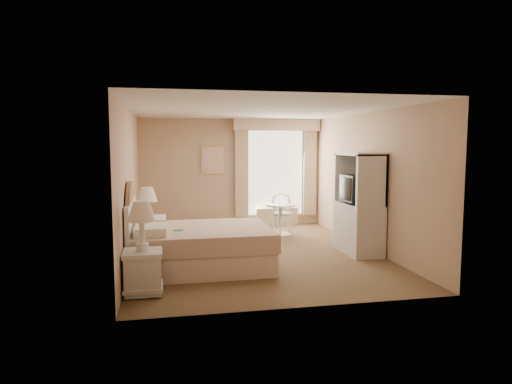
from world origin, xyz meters
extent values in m
cube|color=brown|center=(0.00, 0.00, 0.00)|extent=(4.20, 5.50, 0.01)
cube|color=silver|center=(0.00, 0.00, 2.50)|extent=(4.20, 5.50, 0.01)
cube|color=tan|center=(0.00, 2.75, 1.25)|extent=(4.20, 0.01, 2.50)
cube|color=tan|center=(0.00, -2.75, 1.25)|extent=(4.20, 0.01, 2.50)
cube|color=tan|center=(-2.10, 0.00, 1.25)|extent=(0.01, 5.50, 2.50)
cube|color=tan|center=(2.10, 0.00, 1.25)|extent=(0.01, 5.50, 2.50)
cube|color=white|center=(1.05, 2.72, 1.25)|extent=(1.30, 0.02, 2.00)
cube|color=tan|center=(0.22, 2.67, 1.25)|extent=(0.30, 0.08, 2.05)
cube|color=tan|center=(1.88, 2.67, 1.25)|extent=(0.30, 0.08, 2.05)
cube|color=#DFA891|center=(1.05, 2.63, 2.37)|extent=(2.05, 0.20, 0.28)
cube|color=beige|center=(1.05, 2.63, 0.21)|extent=(1.00, 0.22, 0.42)
cube|color=#D9B485|center=(-0.45, 2.72, 1.55)|extent=(0.52, 0.03, 0.62)
cube|color=beige|center=(-0.45, 2.70, 1.55)|extent=(0.42, 0.02, 0.52)
cube|color=#DFA891|center=(-1.00, -0.76, 0.18)|extent=(2.06, 1.57, 0.35)
cube|color=#C7A895|center=(-1.00, -0.76, 0.49)|extent=(2.12, 1.63, 0.28)
cube|color=beige|center=(-1.76, -1.14, 0.69)|extent=(0.44, 0.61, 0.14)
cube|color=beige|center=(-1.76, -0.39, 0.69)|extent=(0.44, 0.61, 0.14)
cube|color=green|center=(-1.36, -0.91, 0.63)|extent=(0.14, 0.10, 0.01)
cube|color=silver|center=(-2.05, -0.76, 0.54)|extent=(0.06, 1.67, 1.08)
cylinder|color=#996F51|center=(-2.05, -0.76, 0.64)|extent=(0.05, 1.48, 1.48)
cube|color=silver|center=(-1.84, -1.89, 0.26)|extent=(0.45, 0.45, 0.49)
cube|color=silver|center=(-1.84, -1.89, 0.54)|extent=(0.49, 0.49, 0.06)
cube|color=silver|center=(-1.84, -1.89, 0.10)|extent=(0.49, 0.49, 0.05)
cylinder|color=silver|center=(-1.84, -1.89, 0.62)|extent=(0.16, 0.16, 0.10)
cylinder|color=silver|center=(-1.84, -1.89, 0.81)|extent=(0.07, 0.07, 0.39)
cone|color=white|center=(-1.84, -1.89, 1.08)|extent=(0.35, 0.35, 0.25)
cube|color=silver|center=(-1.84, 0.32, 0.26)|extent=(0.44, 0.44, 0.48)
cube|color=silver|center=(-1.84, 0.32, 0.53)|extent=(0.48, 0.48, 0.06)
cube|color=silver|center=(-1.84, 0.32, 0.10)|extent=(0.48, 0.48, 0.05)
cylinder|color=silver|center=(-1.84, 0.32, 0.60)|extent=(0.15, 0.15, 0.10)
cylinder|color=silver|center=(-1.84, 0.32, 0.79)|extent=(0.07, 0.07, 0.38)
cone|color=white|center=(-1.84, 0.32, 1.05)|extent=(0.34, 0.34, 0.25)
cylinder|color=silver|center=(0.85, 1.48, 0.01)|extent=(0.46, 0.46, 0.03)
cylinder|color=silver|center=(0.85, 1.48, 0.33)|extent=(0.07, 0.07, 0.62)
cylinder|color=silver|center=(0.85, 1.48, 0.64)|extent=(0.62, 0.62, 0.04)
cylinder|color=silver|center=(0.75, 1.45, 0.21)|extent=(0.03, 0.03, 0.43)
cylinder|color=silver|center=(1.07, 1.42, 0.21)|extent=(0.03, 0.03, 0.43)
cylinder|color=silver|center=(0.78, 1.77, 0.21)|extent=(0.03, 0.03, 0.43)
cylinder|color=silver|center=(1.10, 1.74, 0.21)|extent=(0.03, 0.03, 0.43)
cylinder|color=silver|center=(0.92, 1.59, 0.43)|extent=(0.46, 0.46, 0.04)
torus|color=silver|center=(0.94, 1.73, 0.66)|extent=(0.42, 0.14, 0.41)
cylinder|color=silver|center=(0.78, 1.77, 0.61)|extent=(0.03, 0.03, 0.38)
cylinder|color=silver|center=(1.10, 1.74, 0.61)|extent=(0.03, 0.03, 0.38)
cube|color=silver|center=(1.81, -0.31, 0.44)|extent=(0.54, 1.07, 0.88)
cube|color=silver|center=(1.81, -0.80, 1.31)|extent=(0.54, 0.08, 0.88)
cube|color=silver|center=(1.81, 0.19, 1.31)|extent=(0.54, 0.08, 0.88)
cube|color=silver|center=(1.81, -0.31, 1.75)|extent=(0.54, 1.07, 0.06)
cube|color=silver|center=(2.05, -0.31, 1.31)|extent=(0.04, 1.07, 0.88)
cube|color=black|center=(1.79, -0.31, 1.15)|extent=(0.47, 0.58, 0.47)
cube|color=black|center=(1.55, -0.31, 1.15)|extent=(0.02, 0.49, 0.39)
camera|label=1|loc=(-1.56, -7.74, 1.92)|focal=32.00mm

